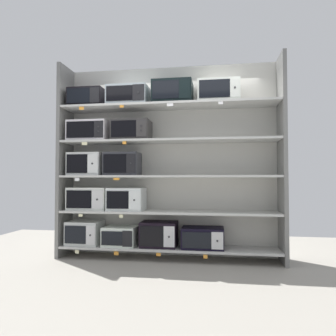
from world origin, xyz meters
TOP-DOWN VIEW (x-y plane):
  - ground at (0.00, -1.00)m, footprint 6.95×6.00m
  - back_panel at (0.00, 0.25)m, footprint 3.15×0.04m
  - upright_left at (-1.51, 0.00)m, footprint 0.05×0.45m
  - upright_right at (1.51, 0.00)m, footprint 0.05×0.45m
  - shelf_0 at (0.00, 0.00)m, footprint 2.95×0.45m
  - microwave_0 at (-1.19, -0.00)m, footprint 0.46×0.40m
  - microwave_1 at (-0.66, -0.00)m, footprint 0.45×0.41m
  - microwave_2 at (-0.12, -0.00)m, footprint 0.49×0.37m
  - microwave_3 at (0.47, -0.00)m, footprint 0.56×0.39m
  - price_tag_0 at (-1.20, -0.23)m, footprint 0.06×0.00m
  - price_tag_1 at (-0.65, -0.23)m, footprint 0.06×0.00m
  - price_tag_2 at (-0.09, -0.23)m, footprint 0.06×0.00m
  - price_tag_3 at (0.51, -0.23)m, footprint 0.05×0.00m
  - shelf_1 at (0.00, 0.00)m, footprint 2.95×0.45m
  - microwave_4 at (-1.14, -0.00)m, footprint 0.56×0.34m
  - microwave_5 at (-0.58, -0.00)m, footprint 0.49×0.38m
  - price_tag_4 at (-1.16, -0.23)m, footprint 0.06×0.00m
  - price_tag_5 at (-0.59, -0.23)m, footprint 0.05×0.00m
  - shelf_2 at (0.00, 0.00)m, footprint 2.95×0.45m
  - microwave_6 at (-1.18, -0.00)m, footprint 0.48×0.34m
  - microwave_7 at (-0.64, -0.00)m, footprint 0.48×0.35m
  - price_tag_6 at (-1.21, -0.23)m, footprint 0.06×0.00m
  - price_tag_7 at (-0.66, -0.23)m, footprint 0.08×0.00m
  - shelf_3 at (0.00, 0.00)m, footprint 2.95×0.45m
  - microwave_8 at (-1.13, -0.00)m, footprint 0.56×0.38m
  - microwave_9 at (-0.51, -0.00)m, footprint 0.52×0.38m
  - price_tag_8 at (-1.11, -0.23)m, footprint 0.08×0.00m
  - price_tag_9 at (-0.55, -0.23)m, footprint 0.05×0.00m
  - shelf_4 at (0.00, 0.00)m, footprint 2.95×0.45m
  - microwave_10 at (-1.17, -0.00)m, footprint 0.50×0.37m
  - microwave_11 at (-0.56, -0.00)m, footprint 0.56×0.42m
  - microwave_12 at (0.07, -0.00)m, footprint 0.54×0.43m
  - microwave_13 at (0.69, -0.00)m, footprint 0.55×0.38m
  - price_tag_10 at (-1.16, -0.23)m, footprint 0.07×0.00m
  - price_tag_11 at (-0.59, -0.23)m, footprint 0.05×0.00m
  - price_tag_12 at (0.06, -0.23)m, footprint 0.09×0.00m
  - price_tag_13 at (0.71, -0.23)m, footprint 0.06×0.00m

SIDE VIEW (x-z plane):
  - ground at x=0.00m, z-range -0.02..0.00m
  - price_tag_3 at x=0.51m, z-range 0.08..0.13m
  - price_tag_1 at x=-0.65m, z-range 0.08..0.13m
  - price_tag_0 at x=-1.20m, z-range 0.09..0.13m
  - price_tag_2 at x=-0.09m, z-range 0.09..0.13m
  - shelf_0 at x=0.00m, z-range 0.14..0.17m
  - microwave_1 at x=-0.66m, z-range 0.17..0.43m
  - microwave_3 at x=0.47m, z-range 0.17..0.44m
  - microwave_0 at x=-1.19m, z-range 0.17..0.49m
  - microwave_2 at x=-0.12m, z-range 0.17..0.50m
  - price_tag_5 at x=-0.59m, z-range 0.57..0.62m
  - price_tag_4 at x=-1.16m, z-range 0.58..0.62m
  - shelf_1 at x=0.00m, z-range 0.62..0.65m
  - microwave_5 at x=-0.58m, z-range 0.65..0.96m
  - microwave_4 at x=-1.14m, z-range 0.65..0.96m
  - price_tag_6 at x=-1.21m, z-range 1.06..1.10m
  - price_tag_7 at x=-0.66m, z-range 1.07..1.10m
  - shelf_2 at x=0.00m, z-range 1.11..1.14m
  - microwave_7 at x=-0.64m, z-range 1.14..1.46m
  - microwave_6 at x=-1.18m, z-range 1.14..1.46m
  - back_panel at x=0.00m, z-range 0.00..2.71m
  - upright_left at x=-1.51m, z-range 0.00..2.71m
  - upright_right at x=1.51m, z-range 0.00..2.71m
  - price_tag_8 at x=-1.11m, z-range 1.54..1.59m
  - price_tag_9 at x=-0.55m, z-range 1.55..1.59m
  - shelf_3 at x=0.00m, z-range 1.59..1.62m
  - microwave_9 at x=-0.51m, z-range 1.62..1.90m
  - microwave_8 at x=-1.13m, z-range 1.62..1.91m
  - price_tag_10 at x=-1.16m, z-range 2.03..2.07m
  - price_tag_12 at x=0.06m, z-range 2.04..2.07m
  - price_tag_13 at x=0.71m, z-range 2.04..2.07m
  - price_tag_11 at x=-0.59m, z-range 2.04..2.07m
  - shelf_4 at x=0.00m, z-range 2.08..2.11m
  - microwave_10 at x=-1.17m, z-range 2.11..2.37m
  - microwave_11 at x=-0.56m, z-range 2.11..2.38m
  - microwave_13 at x=0.69m, z-range 2.11..2.41m
  - microwave_12 at x=0.07m, z-range 2.11..2.42m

